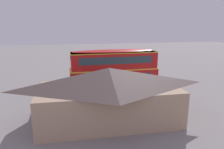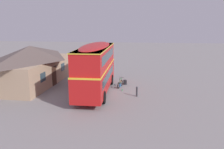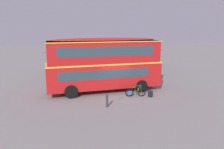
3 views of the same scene
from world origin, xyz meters
The scene contains 7 objects.
ground_plane centered at (0.00, 0.00, 0.00)m, with size 120.00×120.00×0.00m, color gray.
double_decker_bus centered at (-0.70, 0.59, 2.64)m, with size 10.06×2.84×4.79m.
touring_bicycle centered at (1.37, -1.60, 0.37)m, with size 1.67×0.55×1.00m.
backpack_on_ground centered at (2.59, -2.03, 0.29)m, with size 0.37×0.40×0.57m.
water_bottle_green_metal centered at (0.08, -1.94, 0.11)m, with size 0.07×0.07×0.23m.
pub_building centered at (1.39, 8.40, 2.22)m, with size 11.22×5.91×4.33m.
kerb_bollard centered at (-1.46, -3.45, 0.50)m, with size 0.16×0.16×0.97m.
Camera 1 is at (4.35, 23.93, 7.57)m, focal length 33.99 mm.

